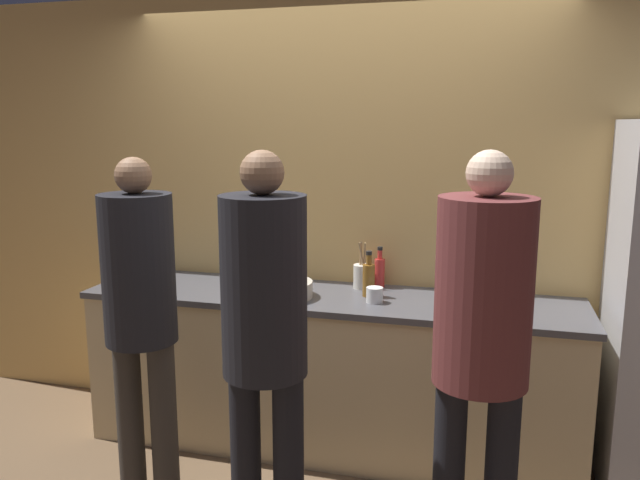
% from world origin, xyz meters
% --- Properties ---
extents(ground_plane, '(14.00, 14.00, 0.00)m').
position_xyz_m(ground_plane, '(0.00, 0.00, 0.00)').
color(ground_plane, brown).
extents(wall_back, '(5.20, 0.06, 2.60)m').
position_xyz_m(wall_back, '(0.00, 0.69, 1.30)').
color(wall_back, '#E0B266').
rests_on(wall_back, ground_plane).
extents(counter, '(2.76, 0.67, 0.90)m').
position_xyz_m(counter, '(0.00, 0.37, 0.45)').
color(counter, beige).
rests_on(counter, ground_plane).
extents(person_left, '(0.34, 0.34, 1.70)m').
position_xyz_m(person_left, '(-0.75, -0.37, 1.01)').
color(person_left, '#38332D').
rests_on(person_left, ground_plane).
extents(person_center, '(0.35, 0.35, 1.75)m').
position_xyz_m(person_center, '(-0.02, -0.64, 1.04)').
color(person_center, black).
rests_on(person_center, ground_plane).
extents(person_right, '(0.37, 0.37, 1.75)m').
position_xyz_m(person_right, '(0.83, -0.51, 1.06)').
color(person_right, black).
rests_on(person_right, ground_plane).
extents(fruit_bowl, '(0.35, 0.35, 0.13)m').
position_xyz_m(fruit_bowl, '(-0.25, 0.25, 0.95)').
color(fruit_bowl, beige).
rests_on(fruit_bowl, counter).
extents(utensil_crock, '(0.10, 0.10, 0.27)m').
position_xyz_m(utensil_crock, '(0.15, 0.54, 0.98)').
color(utensil_crock, silver).
rests_on(utensil_crock, counter).
extents(bottle_amber, '(0.07, 0.07, 0.26)m').
position_xyz_m(bottle_amber, '(0.21, 0.39, 1.00)').
color(bottle_amber, brown).
rests_on(bottle_amber, counter).
extents(bottle_red, '(0.06, 0.06, 0.24)m').
position_xyz_m(bottle_red, '(0.24, 0.59, 1.00)').
color(bottle_red, red).
rests_on(bottle_red, counter).
extents(cup_white, '(0.09, 0.09, 0.08)m').
position_xyz_m(cup_white, '(0.27, 0.27, 0.94)').
color(cup_white, white).
rests_on(cup_white, counter).
extents(cup_blue, '(0.07, 0.07, 0.10)m').
position_xyz_m(cup_blue, '(0.70, 0.16, 0.95)').
color(cup_blue, '#335184').
rests_on(cup_blue, counter).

